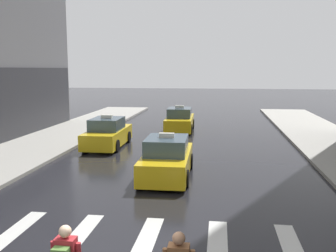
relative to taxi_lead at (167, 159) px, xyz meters
name	(u,v)px	position (x,y,z in m)	size (l,w,h in m)	color
crosswalk_markings	(147,239)	(0.28, -5.80, -0.72)	(11.30, 2.80, 0.01)	silver
taxi_lead	(167,159)	(0.00, 0.00, 0.00)	(1.99, 4.57, 1.80)	yellow
taxi_second	(107,134)	(-4.13, 5.56, 0.00)	(1.97, 4.56, 1.80)	yellow
taxi_third	(180,121)	(-0.72, 11.66, 0.00)	(2.02, 4.58, 1.80)	yellow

